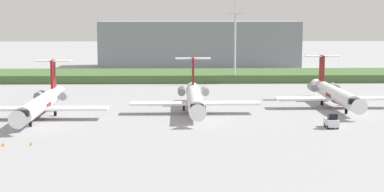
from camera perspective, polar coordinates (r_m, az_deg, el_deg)
ground_plane at (r=124.10m, az=-0.22°, el=-0.24°), size 500.00×500.00×0.00m
grass_berm at (r=159.53m, az=-0.51°, el=1.95°), size 320.00×20.00×2.06m
regional_jet_nearest at (r=104.27m, az=-14.10°, el=-0.64°), size 22.81×31.00×9.00m
regional_jet_second at (r=106.89m, az=0.25°, el=-0.20°), size 22.81×31.00×9.00m
regional_jet_third at (r=116.09m, az=13.38°, el=0.24°), size 22.81×31.00×9.00m
antenna_mast at (r=149.99m, az=4.11°, el=5.39°), size 4.40×0.50×26.74m
distant_hangar at (r=194.83m, az=0.66°, el=4.92°), size 62.68×22.23×14.85m
baggage_tug at (r=95.02m, az=13.11°, el=-2.37°), size 1.72×3.20×2.30m
safety_cone_mid_marker at (r=84.05m, az=-17.46°, el=-4.37°), size 0.44×0.44×0.55m
safety_cone_rear_marker at (r=83.43m, az=-15.03°, el=-4.36°), size 0.44×0.44×0.55m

